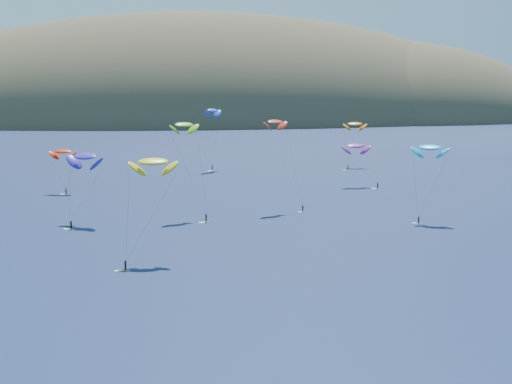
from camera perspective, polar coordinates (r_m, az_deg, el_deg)
The scene contains 11 objects.
ground at distance 86.97m, azimuth 12.22°, elevation -13.97°, with size 2800.00×2800.00×0.00m, color black.
island at distance 642.20m, azimuth -2.62°, elevation 4.95°, with size 730.00×300.00×210.00m.
kitesurfer_1 at distance 222.22m, azimuth -15.19°, elevation 3.16°, with size 8.84×7.81×14.75m.
kitesurfer_2 at distance 135.24m, azimuth -8.23°, elevation 2.41°, with size 10.53×11.44×20.91m.
kitesurfer_3 at distance 176.75m, azimuth -5.78°, elevation 5.36°, with size 9.48×13.06×24.96m.
kitesurfer_4 at distance 271.14m, azimuth -3.49°, elevation 6.54°, with size 9.33×9.97×25.04m.
kitesurfer_5 at distance 175.88m, azimuth 13.75°, elevation 3.48°, with size 9.34×8.39×20.06m.
kitesurfer_6 at distance 230.18m, azimuth 8.00°, elevation 3.68°, with size 10.78×9.84×15.51m.
kitesurfer_9 at distance 186.00m, azimuth 1.55°, elevation 5.62°, with size 11.03×9.45×24.98m.
kitesurfer_10 at distance 173.50m, azimuth -13.52°, elevation 2.80°, with size 11.22×14.98×18.79m.
kitesurfer_11 at distance 282.49m, azimuth 7.92°, elevation 5.42°, with size 11.18×14.16×19.24m.
Camera 1 is at (-29.62, -74.59, 33.52)m, focal length 50.00 mm.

